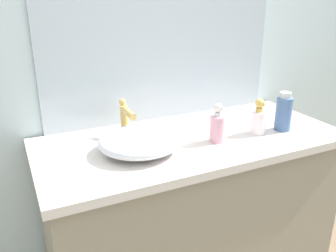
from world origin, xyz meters
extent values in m
cube|color=silver|center=(0.00, 0.73, 1.30)|extent=(6.00, 0.06, 2.60)
cube|color=gray|center=(0.12, 0.40, 0.42)|extent=(1.27, 0.55, 0.83)
cube|color=silver|center=(0.12, 0.40, 0.85)|extent=(1.31, 0.59, 0.03)
cube|color=#B2BCC6|center=(0.12, 0.69, 1.33)|extent=(1.15, 0.01, 0.93)
ellipsoid|color=silver|center=(-0.13, 0.36, 0.91)|extent=(0.33, 0.30, 0.09)
cylinder|color=tan|center=(-0.13, 0.54, 0.93)|extent=(0.03, 0.03, 0.13)
cylinder|color=tan|center=(-0.13, 0.48, 0.99)|extent=(0.03, 0.11, 0.03)
sphere|color=tan|center=(-0.13, 0.56, 1.01)|extent=(0.03, 0.03, 0.03)
cylinder|color=pink|center=(0.19, 0.32, 0.92)|extent=(0.06, 0.06, 0.11)
cylinder|color=silver|center=(0.19, 0.32, 0.99)|extent=(0.03, 0.03, 0.02)
sphere|color=silver|center=(0.19, 0.32, 1.01)|extent=(0.04, 0.04, 0.04)
cylinder|color=silver|center=(0.19, 0.31, 1.01)|extent=(0.02, 0.02, 0.02)
cylinder|color=white|center=(0.40, 0.32, 0.92)|extent=(0.07, 0.07, 0.10)
cylinder|color=gold|center=(0.40, 0.32, 0.98)|extent=(0.03, 0.03, 0.02)
sphere|color=gold|center=(0.40, 0.32, 1.00)|extent=(0.04, 0.04, 0.04)
cylinder|color=gold|center=(0.40, 0.31, 1.00)|extent=(0.02, 0.02, 0.02)
cylinder|color=#486697|center=(0.53, 0.30, 0.94)|extent=(0.07, 0.07, 0.15)
cylinder|color=silver|center=(0.53, 0.30, 1.03)|extent=(0.05, 0.05, 0.03)
camera|label=1|loc=(-0.58, -0.82, 1.45)|focal=37.96mm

